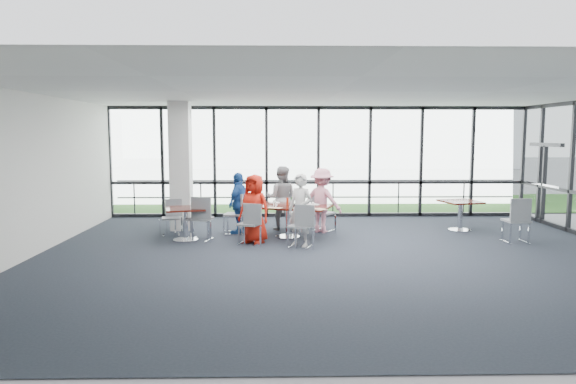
{
  "coord_description": "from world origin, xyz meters",
  "views": [
    {
      "loc": [
        -1.2,
        -9.84,
        2.38
      ],
      "look_at": [
        -0.95,
        1.63,
        1.1
      ],
      "focal_mm": 32.0,
      "sensor_mm": 36.0,
      "label": 1
    }
  ],
  "objects_px": {
    "diner_near_left": "(254,209)",
    "diner_near_right": "(300,210)",
    "side_table_left": "(185,213)",
    "chair_main_nl": "(249,224)",
    "chair_main_nr": "(300,226)",
    "diner_far_left": "(281,198)",
    "chair_spare_lb": "(171,218)",
    "side_table_right": "(460,206)",
    "chair_spare_r": "(516,221)",
    "chair_main_fl": "(285,212)",
    "chair_main_end": "(235,214)",
    "diner_far_right": "(322,201)",
    "structural_column": "(181,166)",
    "chair_spare_la": "(200,219)",
    "diner_end": "(239,203)",
    "main_table": "(288,211)",
    "chair_main_fr": "(323,213)"
  },
  "relations": [
    {
      "from": "diner_near_right",
      "to": "structural_column",
      "type": "bearing_deg",
      "value": -179.1
    },
    {
      "from": "side_table_right",
      "to": "chair_spare_r",
      "type": "height_order",
      "value": "chair_spare_r"
    },
    {
      "from": "chair_spare_la",
      "to": "chair_spare_lb",
      "type": "distance_m",
      "value": 0.99
    },
    {
      "from": "chair_main_fr",
      "to": "chair_spare_r",
      "type": "bearing_deg",
      "value": -164.74
    },
    {
      "from": "chair_main_nr",
      "to": "diner_near_right",
      "type": "bearing_deg",
      "value": 110.52
    },
    {
      "from": "chair_main_end",
      "to": "chair_spare_la",
      "type": "relative_size",
      "value": 0.96
    },
    {
      "from": "diner_far_left",
      "to": "chair_spare_lb",
      "type": "height_order",
      "value": "diner_far_left"
    },
    {
      "from": "side_table_left",
      "to": "diner_near_right",
      "type": "relative_size",
      "value": 0.66
    },
    {
      "from": "diner_end",
      "to": "chair_main_end",
      "type": "height_order",
      "value": "diner_end"
    },
    {
      "from": "chair_main_fl",
      "to": "chair_main_end",
      "type": "distance_m",
      "value": 1.38
    },
    {
      "from": "side_table_right",
      "to": "chair_main_end",
      "type": "relative_size",
      "value": 1.07
    },
    {
      "from": "chair_spare_r",
      "to": "chair_main_end",
      "type": "bearing_deg",
      "value": 166.45
    },
    {
      "from": "chair_main_nl",
      "to": "chair_spare_la",
      "type": "relative_size",
      "value": 0.9
    },
    {
      "from": "side_table_right",
      "to": "chair_spare_r",
      "type": "bearing_deg",
      "value": -63.9
    },
    {
      "from": "diner_far_left",
      "to": "chair_main_nl",
      "type": "height_order",
      "value": "diner_far_left"
    },
    {
      "from": "diner_near_right",
      "to": "chair_spare_la",
      "type": "relative_size",
      "value": 1.58
    },
    {
      "from": "side_table_right",
      "to": "chair_main_fl",
      "type": "relative_size",
      "value": 1.21
    },
    {
      "from": "main_table",
      "to": "diner_end",
      "type": "distance_m",
      "value": 1.26
    },
    {
      "from": "structural_column",
      "to": "chair_main_nl",
      "type": "distance_m",
      "value": 2.8
    },
    {
      "from": "chair_main_nl",
      "to": "chair_main_nr",
      "type": "height_order",
      "value": "chair_main_nr"
    },
    {
      "from": "chair_main_nr",
      "to": "diner_near_left",
      "type": "bearing_deg",
      "value": 175.71
    },
    {
      "from": "diner_near_right",
      "to": "diner_far_right",
      "type": "xyz_separation_m",
      "value": [
        0.6,
        1.54,
        0.01
      ]
    },
    {
      "from": "chair_main_nl",
      "to": "chair_spare_lb",
      "type": "bearing_deg",
      "value": 173.92
    },
    {
      "from": "chair_main_end",
      "to": "chair_spare_la",
      "type": "bearing_deg",
      "value": -34.34
    },
    {
      "from": "side_table_left",
      "to": "chair_main_nr",
      "type": "xyz_separation_m",
      "value": [
        2.57,
        -0.77,
        -0.17
      ]
    },
    {
      "from": "main_table",
      "to": "chair_main_nl",
      "type": "relative_size",
      "value": 2.43
    },
    {
      "from": "diner_near_left",
      "to": "chair_main_nr",
      "type": "height_order",
      "value": "diner_near_left"
    },
    {
      "from": "structural_column",
      "to": "chair_spare_la",
      "type": "xyz_separation_m",
      "value": [
        0.67,
        -1.38,
        -1.1
      ]
    },
    {
      "from": "main_table",
      "to": "chair_main_nr",
      "type": "bearing_deg",
      "value": -55.85
    },
    {
      "from": "diner_far_right",
      "to": "chair_main_fl",
      "type": "height_order",
      "value": "diner_far_right"
    },
    {
      "from": "side_table_right",
      "to": "diner_near_right",
      "type": "xyz_separation_m",
      "value": [
        -4.07,
        -1.69,
        0.15
      ]
    },
    {
      "from": "side_table_right",
      "to": "chair_spare_la",
      "type": "relative_size",
      "value": 1.03
    },
    {
      "from": "diner_near_left",
      "to": "diner_near_right",
      "type": "height_order",
      "value": "diner_near_right"
    },
    {
      "from": "chair_main_fl",
      "to": "main_table",
      "type": "bearing_deg",
      "value": 104.38
    },
    {
      "from": "chair_main_fr",
      "to": "chair_main_end",
      "type": "height_order",
      "value": "chair_main_end"
    },
    {
      "from": "side_table_left",
      "to": "chair_main_fl",
      "type": "height_order",
      "value": "chair_main_fl"
    },
    {
      "from": "diner_near_left",
      "to": "chair_spare_lb",
      "type": "bearing_deg",
      "value": -174.17
    },
    {
      "from": "diner_far_right",
      "to": "chair_main_nl",
      "type": "bearing_deg",
      "value": 71.39
    },
    {
      "from": "diner_near_right",
      "to": "chair_spare_lb",
      "type": "distance_m",
      "value": 3.28
    },
    {
      "from": "chair_main_nl",
      "to": "chair_spare_r",
      "type": "distance_m",
      "value": 5.89
    },
    {
      "from": "diner_end",
      "to": "chair_main_nr",
      "type": "height_order",
      "value": "diner_end"
    },
    {
      "from": "chair_main_nl",
      "to": "chair_spare_lb",
      "type": "height_order",
      "value": "chair_main_nl"
    },
    {
      "from": "diner_near_left",
      "to": "chair_spare_r",
      "type": "height_order",
      "value": "diner_near_left"
    },
    {
      "from": "main_table",
      "to": "chair_spare_la",
      "type": "relative_size",
      "value": 2.19
    },
    {
      "from": "side_table_right",
      "to": "chair_main_nr",
      "type": "bearing_deg",
      "value": -155.75
    },
    {
      "from": "diner_far_left",
      "to": "diner_end",
      "type": "xyz_separation_m",
      "value": [
        -1.02,
        -0.51,
        -0.06
      ]
    },
    {
      "from": "chair_main_nl",
      "to": "chair_main_fl",
      "type": "relative_size",
      "value": 1.06
    },
    {
      "from": "chair_main_end",
      "to": "diner_near_right",
      "type": "bearing_deg",
      "value": 55.32
    },
    {
      "from": "chair_spare_lb",
      "to": "diner_near_right",
      "type": "bearing_deg",
      "value": 145.53
    },
    {
      "from": "chair_main_nl",
      "to": "chair_spare_r",
      "type": "xyz_separation_m",
      "value": [
        5.89,
        0.03,
        0.05
      ]
    }
  ]
}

